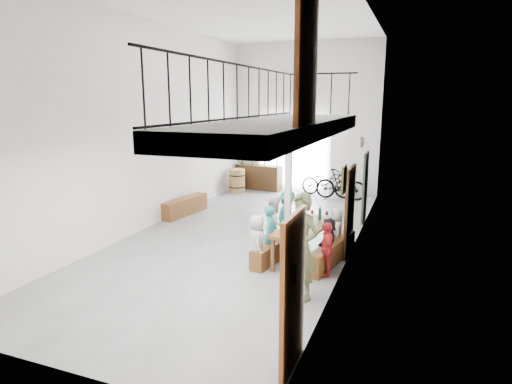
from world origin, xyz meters
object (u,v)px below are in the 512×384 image
at_px(tasting_table, 304,230).
at_px(oak_barrel, 237,181).
at_px(side_bench, 184,206).
at_px(host_standing, 301,247).
at_px(bicycle_near, 326,182).
at_px(serving_counter, 259,177).
at_px(bench_inner, 276,249).

relative_size(tasting_table, oak_barrel, 2.31).
distance_m(tasting_table, side_bench, 5.03).
distance_m(host_standing, bicycle_near, 8.36).
xyz_separation_m(tasting_table, host_standing, (0.39, -1.75, 0.24)).
bearing_deg(serving_counter, bench_inner, -59.63).
relative_size(bench_inner, bicycle_near, 0.94).
xyz_separation_m(bench_inner, side_bench, (-3.77, 2.52, 0.05)).
xyz_separation_m(side_bench, oak_barrel, (0.24, 3.51, 0.19)).
relative_size(tasting_table, bench_inner, 1.13).
relative_size(bench_inner, host_standing, 0.95).
height_order(host_standing, bicycle_near, host_standing).
bearing_deg(bicycle_near, host_standing, -162.01).
xyz_separation_m(oak_barrel, serving_counter, (0.57, 0.84, 0.03)).
bearing_deg(oak_barrel, bicycle_near, 9.56).
bearing_deg(side_bench, bench_inner, -33.81).
height_order(tasting_table, host_standing, host_standing).
bearing_deg(tasting_table, bicycle_near, 104.34).
relative_size(side_bench, serving_counter, 1.01).
height_order(bench_inner, side_bench, side_bench).
distance_m(side_bench, host_standing, 6.38).
bearing_deg(tasting_table, side_bench, 157.74).
bearing_deg(side_bench, oak_barrel, 86.07).
height_order(side_bench, host_standing, host_standing).
bearing_deg(bicycle_near, bench_inner, -168.41).
bearing_deg(bench_inner, bicycle_near, 101.58).
xyz_separation_m(tasting_table, oak_barrel, (-4.13, 5.95, -0.26)).
distance_m(tasting_table, serving_counter, 7.67).
bearing_deg(side_bench, tasting_table, -29.14).
height_order(side_bench, oak_barrel, oak_barrel).
bearing_deg(serving_counter, side_bench, -93.49).
relative_size(side_bench, oak_barrel, 2.06).
distance_m(serving_counter, bicycle_near, 2.73).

